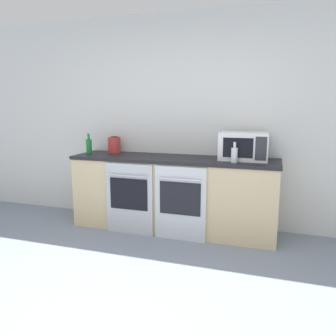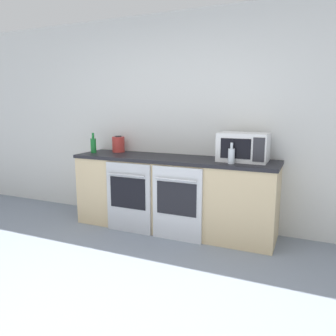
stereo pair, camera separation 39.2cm
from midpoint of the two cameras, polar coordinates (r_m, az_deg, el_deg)
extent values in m
cube|color=silver|center=(4.14, -0.48, 8.13)|extent=(10.00, 0.06, 2.60)
cube|color=#D1B789|center=(3.97, -1.95, -4.79)|extent=(2.42, 0.59, 0.85)
cube|color=black|center=(3.88, -1.99, 1.57)|extent=(2.45, 0.61, 0.04)
cube|color=#B7BABF|center=(3.87, -9.65, -5.44)|extent=(0.58, 0.03, 0.84)
cube|color=black|center=(3.84, -9.81, -4.55)|extent=(0.46, 0.01, 0.37)
cylinder|color=#B7BABF|center=(3.77, -10.06, -1.41)|extent=(0.48, 0.02, 0.02)
cube|color=silver|center=(3.63, -0.94, -6.34)|extent=(0.58, 0.03, 0.84)
cube|color=black|center=(3.60, -1.04, -5.40)|extent=(0.46, 0.01, 0.37)
cylinder|color=silver|center=(3.52, -1.17, -2.07)|extent=(0.48, 0.02, 0.02)
cube|color=silver|center=(3.72, 10.18, 3.76)|extent=(0.53, 0.36, 0.31)
cube|color=black|center=(3.55, 9.01, 3.48)|extent=(0.32, 0.01, 0.21)
cube|color=#2D2D33|center=(3.52, 12.85, 3.29)|extent=(0.12, 0.01, 0.25)
cylinder|color=silver|center=(3.51, 8.38, 2.19)|extent=(0.07, 0.07, 0.16)
cylinder|color=silver|center=(3.50, 8.43, 3.99)|extent=(0.03, 0.03, 0.06)
cylinder|color=#19722D|center=(4.32, -16.15, 3.60)|extent=(0.07, 0.07, 0.19)
cylinder|color=#19722D|center=(4.31, -16.23, 5.30)|extent=(0.03, 0.03, 0.07)
cylinder|color=#B2332D|center=(4.36, -11.90, 3.93)|extent=(0.16, 0.16, 0.20)
cylinder|color=#262628|center=(4.34, -11.95, 5.33)|extent=(0.09, 0.09, 0.01)
camera|label=1|loc=(0.20, -92.86, -0.53)|focal=35.00mm
camera|label=2|loc=(0.20, 87.14, 0.53)|focal=35.00mm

